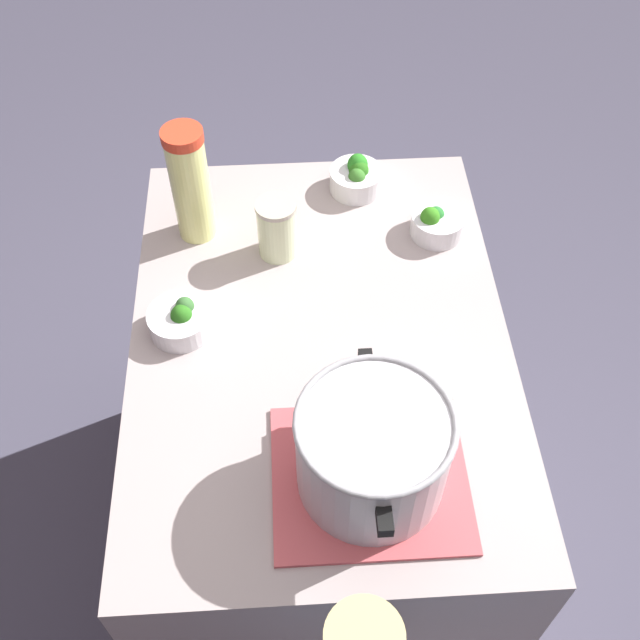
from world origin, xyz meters
The scene contains 9 objects.
ground_plane centered at (0.00, 0.00, 0.00)m, with size 8.00×8.00×0.00m, color #4A485A.
counter_slab centered at (0.00, 0.00, 0.47)m, with size 1.07×0.76×0.94m, color #A49694.
dish_cloth centered at (0.32, 0.07, 0.94)m, with size 0.30×0.34×0.01m, color #BD4F54.
cooking_pot centered at (0.32, 0.07, 1.04)m, with size 0.33×0.26×0.19m.
lemonade_pitcher centered at (-0.31, -0.26, 1.08)m, with size 0.09×0.09×0.28m.
mason_jar centered at (-0.24, -0.08, 1.01)m, with size 0.09×0.09×0.14m.
broccoli_bowl_front centered at (-0.43, 0.11, 0.97)m, with size 0.12×0.12×0.09m.
broccoli_bowl_center centered at (-0.28, 0.28, 0.97)m, with size 0.12×0.12×0.08m.
broccoli_bowl_back centered at (-0.03, -0.28, 0.97)m, with size 0.13×0.13×0.07m.
Camera 1 is at (0.94, -0.06, 2.17)m, focal length 43.27 mm.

